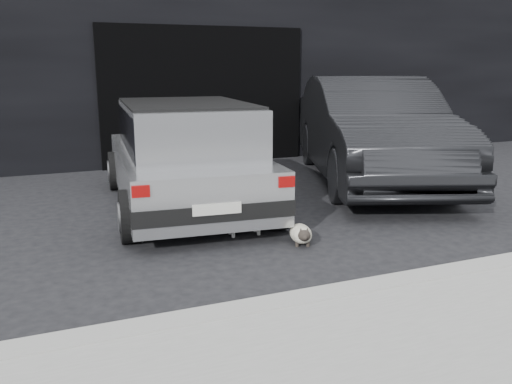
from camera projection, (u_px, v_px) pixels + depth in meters
name	position (u px, v px, depth m)	size (l,w,h in m)	color
ground	(226.00, 221.00, 6.72)	(80.00, 80.00, 0.00)	black
building_facade	(177.00, 36.00, 11.91)	(34.00, 4.00, 5.00)	black
garage_opening	(205.00, 96.00, 10.38)	(4.00, 0.10, 2.60)	black
curb	(433.00, 279.00, 4.74)	(18.00, 0.25, 0.12)	gray
silver_hatchback	(185.00, 151.00, 7.15)	(2.20, 4.00, 1.42)	#A4A6A9
second_car	(372.00, 130.00, 8.83)	(1.80, 5.16, 1.70)	black
cat_siamese	(301.00, 234.00, 5.83)	(0.37, 0.68, 0.24)	beige
cat_white	(247.00, 220.00, 6.14)	(0.76, 0.29, 0.36)	white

